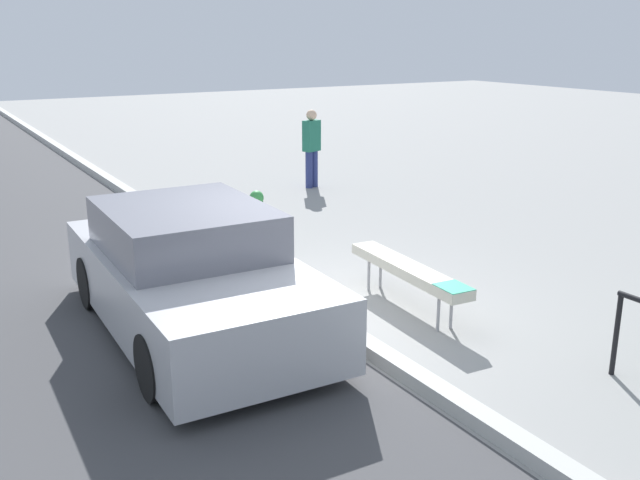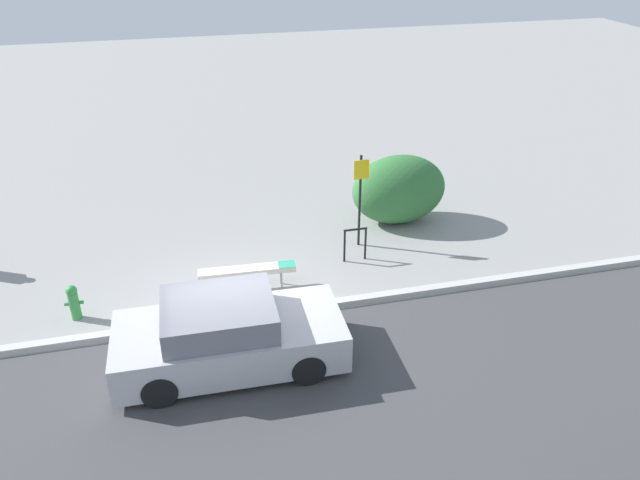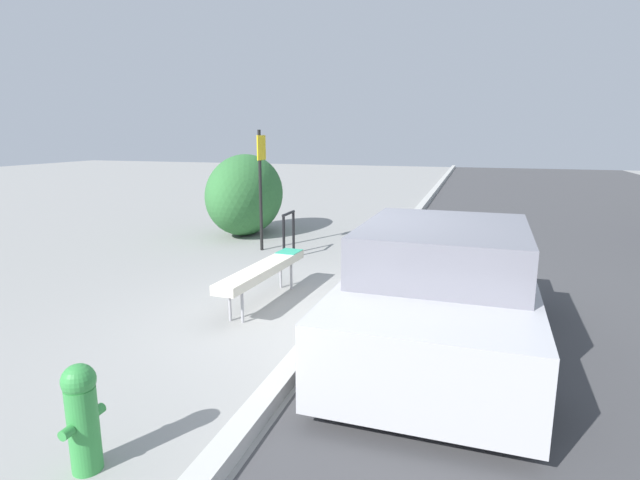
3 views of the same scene
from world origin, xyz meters
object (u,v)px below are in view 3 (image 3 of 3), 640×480
object	(u,v)px
sign_post	(261,179)
parked_car_near	(442,290)
bench	(263,270)
bike_rack	(289,229)
fire_hydrant	(82,415)

from	to	relation	value
sign_post	parked_car_near	size ratio (longest dim) A/B	0.57
bench	sign_post	world-z (taller)	sign_post
bike_rack	fire_hydrant	bearing A→B (deg)	-171.96
bench	sign_post	xyz separation A→B (m)	(2.86, 1.29, 0.93)
bike_rack	parked_car_near	size ratio (longest dim) A/B	0.20
bike_rack	parked_car_near	distance (m)	4.40
sign_post	bike_rack	bearing A→B (deg)	-114.22
bike_rack	fire_hydrant	size ratio (longest dim) A/B	1.08
parked_car_near	sign_post	bearing A→B (deg)	47.14
bench	bike_rack	bearing A→B (deg)	17.08
bench	parked_car_near	bearing A→B (deg)	-102.79
sign_post	fire_hydrant	bearing A→B (deg)	-166.49
bike_rack	fire_hydrant	world-z (taller)	bike_rack
bench	bike_rack	world-z (taller)	bike_rack
bike_rack	fire_hydrant	distance (m)	6.10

